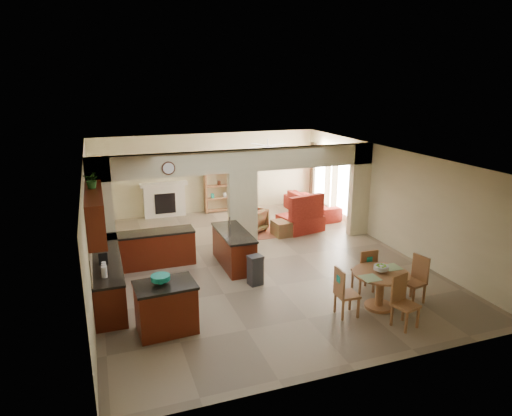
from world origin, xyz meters
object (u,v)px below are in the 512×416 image
object	(u,v)px
kitchen_island	(166,307)
armchair	(251,220)
sofa	(311,204)
dining_table	(380,285)

from	to	relation	value
kitchen_island	armchair	xyz separation A→B (m)	(3.42, 5.00, -0.12)
kitchen_island	sofa	world-z (taller)	kitchen_island
kitchen_island	armchair	distance (m)	6.06
armchair	kitchen_island	bearing A→B (deg)	21.76
dining_table	armchair	distance (m)	5.64
kitchen_island	armchair	size ratio (longest dim) A/B	1.45
dining_table	kitchen_island	bearing A→B (deg)	172.52
dining_table	armchair	size ratio (longest dim) A/B	1.45
armchair	dining_table	bearing A→B (deg)	65.34
armchair	sofa	bearing A→B (deg)	168.42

